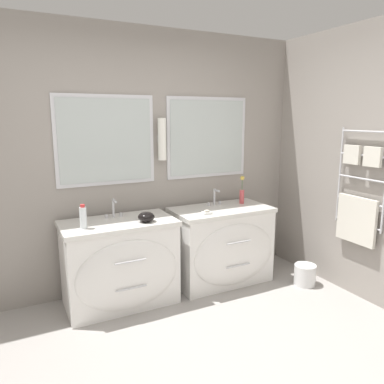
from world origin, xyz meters
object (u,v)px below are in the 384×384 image
(vanity_left, at_px, (121,263))
(toiletry_bottle, at_px, (83,217))
(amenity_bowl, at_px, (146,217))
(waste_bin, at_px, (305,274))
(vanity_right, at_px, (223,245))
(flower_vase, at_px, (242,193))

(vanity_left, relative_size, toiletry_bottle, 4.89)
(vanity_left, distance_m, amenity_bowl, 0.51)
(amenity_bowl, height_order, waste_bin, amenity_bowl)
(vanity_right, height_order, toiletry_bottle, toiletry_bottle)
(toiletry_bottle, distance_m, waste_bin, 2.34)
(vanity_left, xyz_separation_m, vanity_right, (1.10, 0.00, 0.00))
(vanity_left, bearing_deg, flower_vase, 4.69)
(toiletry_bottle, bearing_deg, vanity_left, 9.93)
(toiletry_bottle, height_order, flower_vase, flower_vase)
(vanity_right, relative_size, toiletry_bottle, 4.89)
(vanity_right, bearing_deg, amenity_bowl, -173.53)
(flower_vase, bearing_deg, amenity_bowl, -169.72)
(vanity_right, bearing_deg, toiletry_bottle, -177.71)
(toiletry_bottle, distance_m, flower_vase, 1.75)
(vanity_left, relative_size, waste_bin, 4.55)
(toiletry_bottle, bearing_deg, vanity_right, 2.29)
(vanity_left, relative_size, vanity_right, 1.00)
(flower_vase, distance_m, waste_bin, 1.08)
(vanity_left, distance_m, vanity_right, 1.10)
(amenity_bowl, bearing_deg, flower_vase, 10.28)
(vanity_right, relative_size, amenity_bowl, 6.85)
(vanity_right, relative_size, waste_bin, 4.55)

